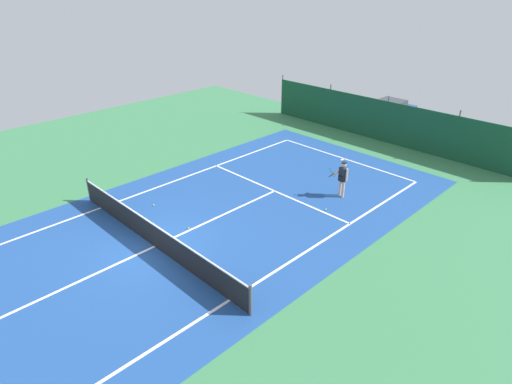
% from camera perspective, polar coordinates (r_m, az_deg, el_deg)
% --- Properties ---
extents(ground_plane, '(36.00, 36.00, 0.00)m').
position_cam_1_polar(ground_plane, '(16.39, -13.12, -6.98)').
color(ground_plane, '#387A4C').
extents(court_surface, '(11.02, 26.60, 0.01)m').
position_cam_1_polar(court_surface, '(16.39, -13.12, -6.97)').
color(court_surface, '#1E478C').
rests_on(court_surface, ground).
extents(tennis_net, '(10.12, 0.10, 1.10)m').
position_cam_1_polar(tennis_net, '(16.12, -13.30, -5.47)').
color(tennis_net, black).
rests_on(tennis_net, ground).
extents(back_fence, '(16.30, 0.98, 2.70)m').
position_cam_1_polar(back_fence, '(27.25, 16.96, 7.97)').
color(back_fence, '#14472D').
rests_on(back_fence, ground).
extents(tennis_player, '(0.80, 0.68, 1.64)m').
position_cam_1_polar(tennis_player, '(19.38, 11.27, 1.99)').
color(tennis_player, '#D8AD8C').
rests_on(tennis_player, ground).
extents(tennis_ball_near_player, '(0.07, 0.07, 0.07)m').
position_cam_1_polar(tennis_ball_near_player, '(18.52, 9.14, -2.27)').
color(tennis_ball_near_player, '#CCDB33').
rests_on(tennis_ball_near_player, ground).
extents(tennis_ball_midcourt, '(0.07, 0.07, 0.07)m').
position_cam_1_polar(tennis_ball_midcourt, '(19.14, -13.30, -1.68)').
color(tennis_ball_midcourt, '#CCDB33').
rests_on(tennis_ball_midcourt, ground).
extents(tennis_ball_by_sideline, '(0.07, 0.07, 0.07)m').
position_cam_1_polar(tennis_ball_by_sideline, '(17.19, -8.85, -4.70)').
color(tennis_ball_by_sideline, '#CCDB33').
rests_on(tennis_ball_by_sideline, ground).
extents(parked_car, '(2.05, 4.22, 1.68)m').
position_cam_1_polar(parked_car, '(29.67, 16.97, 9.81)').
color(parked_car, navy).
rests_on(parked_car, ground).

